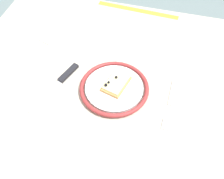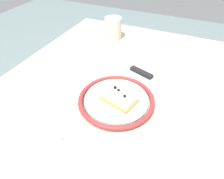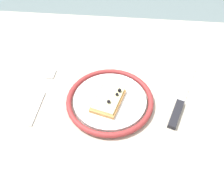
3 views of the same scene
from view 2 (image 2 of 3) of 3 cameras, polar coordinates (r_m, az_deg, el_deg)
name	(u,v)px [view 2 (image 2 of 3)]	position (r m, az deg, el deg)	size (l,w,h in m)	color
dining_table	(121,127)	(0.63, 2.81, -11.03)	(1.14, 0.89, 0.77)	#BCB29E
plate	(116,100)	(0.58, 1.30, -3.11)	(0.23, 0.23, 0.02)	white
pizza_slice_near	(119,98)	(0.56, 2.14, -2.64)	(0.09, 0.11, 0.03)	tan
knife	(135,69)	(0.71, 6.90, 5.97)	(0.10, 0.23, 0.01)	silver
fork	(82,151)	(0.48, -8.79, -17.59)	(0.02, 0.20, 0.00)	silver
cup	(113,29)	(0.91, 0.34, 17.68)	(0.08, 0.08, 0.10)	beige
napkin	(201,63)	(0.83, 25.07, 7.28)	(0.12, 0.12, 0.00)	white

